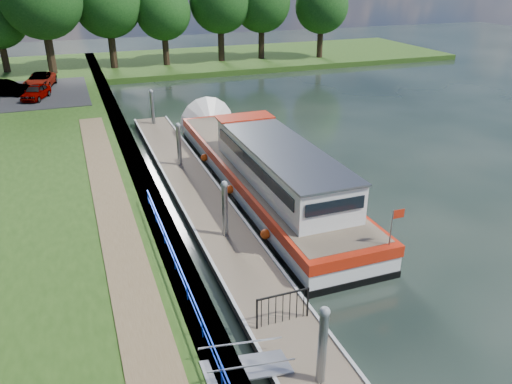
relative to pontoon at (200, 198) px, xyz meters
name	(u,v)px	position (x,y,z in m)	size (l,w,h in m)	color
ground	(311,378)	(0.00, -13.00, -0.18)	(160.00, 160.00, 0.00)	black
bank_edge	(144,187)	(-2.55, 2.00, 0.20)	(1.10, 90.00, 0.78)	#473D2D
far_bank	(214,60)	(12.00, 39.00, 0.12)	(60.00, 18.00, 0.60)	#213E11
footpath	(124,250)	(-4.40, -5.00, 0.62)	(1.60, 40.00, 0.05)	brown
carpark	(4,96)	(-11.00, 25.00, 0.62)	(14.00, 12.00, 0.06)	black
blue_fence	(194,304)	(-2.75, -10.00, 1.13)	(0.04, 18.04, 0.72)	#0C2DBF
pontoon	(200,198)	(0.00, 0.00, 0.00)	(2.50, 30.00, 0.56)	brown
mooring_piles	(199,179)	(0.00, 0.00, 1.10)	(0.30, 27.30, 3.55)	gray
gangway	(247,367)	(-1.85, -12.50, 0.44)	(2.58, 1.00, 0.92)	#A5A8AD
gate_panel	(283,304)	(0.00, -10.80, 0.97)	(1.85, 0.05, 1.15)	black
barge	(259,167)	(3.60, 0.92, 0.90)	(4.36, 21.15, 4.78)	black
car_a	(36,92)	(-8.24, 22.65, 1.27)	(1.47, 3.66, 1.25)	#999999
car_b	(6,88)	(-10.65, 24.87, 1.31)	(1.38, 3.97, 1.31)	#999999
car_d	(40,80)	(-7.98, 27.20, 1.32)	(2.23, 4.83, 1.34)	#999999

